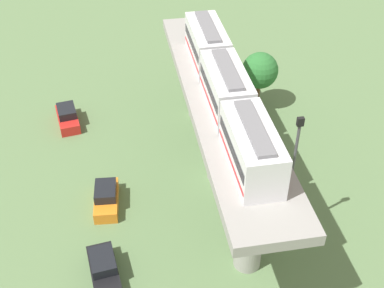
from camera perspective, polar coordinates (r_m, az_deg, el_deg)
The scene contains 8 objects.
ground_plane at distance 43.36m, azimuth 2.97°, elevation -3.61°, with size 120.00×120.00×0.00m, color #5B7A4C.
viaduct at distance 39.60m, azimuth 3.25°, elevation 2.89°, with size 5.20×28.85×7.99m.
train at distance 36.64m, azimuth 3.88°, elevation 6.24°, with size 2.64×20.50×3.24m.
parked_car_orange at distance 40.88m, azimuth -9.61°, elevation -5.98°, with size 2.14×4.33×1.76m.
parked_car_black at distance 36.22m, azimuth -9.90°, elevation -13.60°, with size 2.31×4.39×1.76m.
parked_car_red at distance 50.28m, azimuth -13.82°, elevation 2.95°, with size 2.43×4.43×1.76m.
tree_near_viaduct at distance 49.94m, azimuth 7.64°, elevation 8.17°, with size 3.54×3.54×5.93m.
signal_post at distance 35.33m, azimuth 11.15°, elevation -3.42°, with size 0.44×0.28×10.59m.
Camera 1 is at (-7.80, -31.35, 28.91)m, focal length 47.46 mm.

